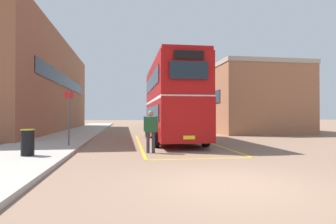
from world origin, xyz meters
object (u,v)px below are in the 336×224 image
at_px(single_deck_bus, 166,115).
at_px(litter_bin, 28,142).
at_px(double_decker_bus, 172,100).
at_px(pedestrian_boarding, 151,128).
at_px(bus_stop_sign, 69,112).

height_order(single_deck_bus, litter_bin, single_deck_bus).
relative_size(double_decker_bus, litter_bin, 10.18).
distance_m(double_decker_bus, pedestrian_boarding, 5.45).
distance_m(litter_bin, bus_stop_sign, 3.59).
relative_size(double_decker_bus, bus_stop_sign, 3.65).
bearing_deg(pedestrian_boarding, single_deck_bus, 79.78).
distance_m(double_decker_bus, bus_stop_sign, 6.21).
height_order(litter_bin, bus_stop_sign, bus_stop_sign).
xyz_separation_m(double_decker_bus, bus_stop_sign, (-5.55, -2.68, -0.76)).
relative_size(double_decker_bus, pedestrian_boarding, 5.41).
bearing_deg(double_decker_bus, litter_bin, -136.67).
height_order(double_decker_bus, pedestrian_boarding, double_decker_bus).
xyz_separation_m(double_decker_bus, pedestrian_boarding, (-1.77, -4.95, -1.45)).
bearing_deg(single_deck_bus, double_decker_bus, -97.58).
relative_size(pedestrian_boarding, litter_bin, 1.88).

